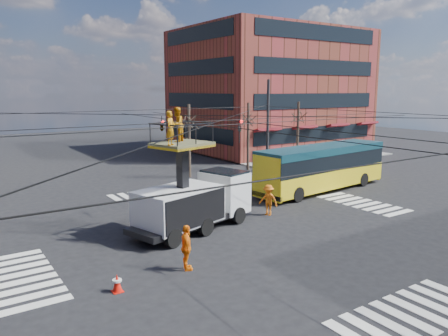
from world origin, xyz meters
TOP-DOWN VIEW (x-y plane):
  - ground at (0.00, 0.00)m, footprint 120.00×120.00m
  - sidewalk_ne at (21.00, 21.00)m, footprint 18.00×18.00m
  - crosswalks at (0.00, 0.00)m, footprint 22.40×22.40m
  - building_ne at (21.98, 23.98)m, footprint 20.06×16.06m
  - overhead_network at (-0.07, 0.40)m, footprint 24.24×24.24m
  - tree_a at (5.00, 13.50)m, footprint 2.00×2.00m
  - tree_b at (11.00, 13.50)m, footprint 2.00×2.00m
  - tree_c at (17.00, 13.50)m, footprint 2.00×2.00m
  - utility_truck at (-1.43, 1.54)m, footprint 7.36×4.15m
  - city_bus at (10.65, 4.16)m, footprint 11.61×3.74m
  - traffic_cone at (-7.35, -3.18)m, footprint 0.36×0.36m
  - worker_ground at (-4.33, -2.87)m, footprint 0.79×1.18m
  - flagger at (3.35, 1.33)m, footprint 1.08×1.33m

SIDE VIEW (x-z plane):
  - ground at x=0.00m, z-range 0.00..0.00m
  - crosswalks at x=0.00m, z-range 0.00..0.02m
  - sidewalk_ne at x=21.00m, z-range 0.00..0.12m
  - traffic_cone at x=-7.35m, z-range 0.00..0.67m
  - flagger at x=3.35m, z-range 0.00..1.79m
  - worker_ground at x=-4.33m, z-range 0.00..1.87m
  - city_bus at x=10.65m, z-range 0.12..3.32m
  - utility_truck at x=-1.43m, z-range -1.10..5.22m
  - overhead_network at x=-0.07m, z-range 0.29..8.29m
  - tree_a at x=5.00m, z-range 1.63..7.63m
  - tree_b at x=11.00m, z-range 1.63..7.63m
  - tree_c at x=17.00m, z-range 1.63..7.63m
  - building_ne at x=21.98m, z-range 0.00..14.00m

